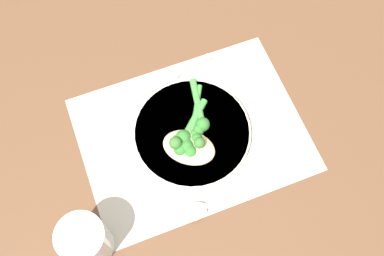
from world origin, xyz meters
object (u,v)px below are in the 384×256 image
(broccoli_stalk_rear, at_px, (187,145))
(broccoli_stalk_right, at_px, (200,118))
(broccoli_stalk_front, at_px, (186,135))
(spoon, at_px, (206,206))
(water_glass, at_px, (86,241))
(plate, at_px, (192,132))
(chicken_fillet, at_px, (189,147))
(knife, at_px, (171,77))
(broccoli_stalk_left, at_px, (193,131))

(broccoli_stalk_rear, xyz_separation_m, broccoli_stalk_right, (0.05, 0.05, -0.00))
(broccoli_stalk_front, relative_size, spoon, 0.54)
(spoon, bearing_deg, water_glass, 82.94)
(plate, distance_m, chicken_fillet, 0.04)
(spoon, bearing_deg, chicken_fillet, -9.59)
(spoon, bearing_deg, broccoli_stalk_right, -22.41)
(broccoli_stalk_rear, relative_size, broccoli_stalk_front, 1.02)
(plate, relative_size, knife, 1.18)
(plate, bearing_deg, broccoli_stalk_front, -152.60)
(broccoli_stalk_right, bearing_deg, chicken_fillet, 60.27)
(knife, height_order, water_glass, water_glass)
(broccoli_stalk_left, xyz_separation_m, knife, (0.00, 0.14, -0.02))
(plate, height_order, broccoli_stalk_left, broccoli_stalk_left)
(spoon, bearing_deg, broccoli_stalk_rear, -8.44)
(broccoli_stalk_front, bearing_deg, broccoli_stalk_left, -121.05)
(knife, bearing_deg, broccoli_stalk_right, 178.46)
(broccoli_stalk_rear, bearing_deg, broccoli_stalk_left, -97.20)
(chicken_fillet, distance_m, knife, 0.18)
(chicken_fillet, bearing_deg, spoon, -94.66)
(chicken_fillet, xyz_separation_m, broccoli_stalk_right, (0.04, 0.05, 0.00))
(water_glass, bearing_deg, broccoli_stalk_front, 29.56)
(broccoli_stalk_right, height_order, knife, broccoli_stalk_right)
(broccoli_stalk_left, relative_size, water_glass, 1.19)
(broccoli_stalk_left, relative_size, knife, 0.64)
(spoon, xyz_separation_m, water_glass, (-0.22, 0.01, 0.04))
(broccoli_stalk_left, distance_m, water_glass, 0.29)
(broccoli_stalk_rear, distance_m, broccoli_stalk_front, 0.02)
(plate, distance_m, broccoli_stalk_rear, 0.04)
(broccoli_stalk_left, height_order, spoon, broccoli_stalk_left)
(chicken_fillet, height_order, broccoli_stalk_rear, broccoli_stalk_rear)
(plate, xyz_separation_m, broccoli_stalk_right, (0.02, 0.02, 0.02))
(broccoli_stalk_front, xyz_separation_m, knife, (0.02, 0.15, -0.02))
(broccoli_stalk_rear, xyz_separation_m, broccoli_stalk_left, (0.02, 0.02, -0.00))
(chicken_fillet, xyz_separation_m, knife, (0.02, 0.17, -0.02))
(plate, relative_size, water_glass, 2.21)
(broccoli_stalk_left, height_order, knife, broccoli_stalk_left)
(water_glass, bearing_deg, broccoli_stalk_right, 30.00)
(chicken_fillet, height_order, water_glass, water_glass)
(plate, xyz_separation_m, water_glass, (-0.25, -0.14, 0.04))
(broccoli_stalk_rear, relative_size, broccoli_stalk_right, 0.81)
(chicken_fillet, xyz_separation_m, broccoli_stalk_rear, (-0.00, 0.00, 0.00))
(broccoli_stalk_front, bearing_deg, broccoli_stalk_rear, 124.39)
(broccoli_stalk_left, bearing_deg, water_glass, 57.18)
(broccoli_stalk_front, distance_m, broccoli_stalk_left, 0.02)
(plate, xyz_separation_m, spoon, (-0.03, -0.15, -0.00))
(broccoli_stalk_left, xyz_separation_m, spoon, (-0.03, -0.14, -0.02))
(knife, distance_m, spoon, 0.29)
(broccoli_stalk_right, relative_size, knife, 0.62)
(broccoli_stalk_right, height_order, water_glass, water_glass)
(broccoli_stalk_right, height_order, spoon, broccoli_stalk_right)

